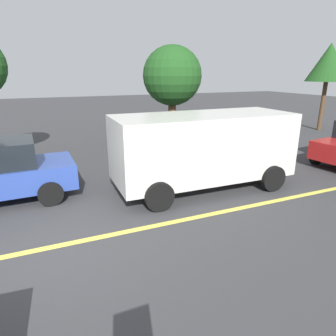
{
  "coord_description": "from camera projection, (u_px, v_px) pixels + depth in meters",
  "views": [
    {
      "loc": [
        0.01,
        -5.68,
        3.32
      ],
      "look_at": [
        2.48,
        0.06,
        1.32
      ],
      "focal_mm": 31.99,
      "sensor_mm": 36.0,
      "label": 1
    }
  ],
  "objects": [
    {
      "name": "tree_left_verge",
      "position": [
        329.0,
        63.0,
        16.94
      ],
      "size": [
        2.35,
        2.35,
        4.92
      ],
      "color": "#513823",
      "rests_on": "ground_plane"
    },
    {
      "name": "tree_right_verge",
      "position": [
        172.0,
        77.0,
        12.59
      ],
      "size": [
        2.48,
        2.48,
        4.43
      ],
      "color": "#513823",
      "rests_on": "ground_plane"
    },
    {
      "name": "white_van",
      "position": [
        204.0,
        146.0,
        8.72
      ],
      "size": [
        5.24,
        2.34,
        2.2
      ],
      "color": "silver",
      "rests_on": "ground_plane"
    },
    {
      "name": "lane_marking_centre",
      "position": [
        189.0,
        219.0,
        7.11
      ],
      "size": [
        28.0,
        0.16,
        0.01
      ],
      "primitive_type": "cube",
      "color": "#E0D14C"
    },
    {
      "name": "ground_plane",
      "position": [
        55.0,
        247.0,
        5.98
      ],
      "size": [
        80.0,
        80.0,
        0.0
      ],
      "primitive_type": "plane",
      "color": "#38383A"
    }
  ]
}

